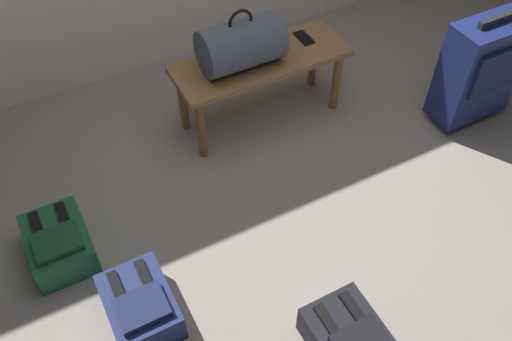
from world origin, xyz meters
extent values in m
plane|color=gray|center=(0.00, 0.00, 0.00)|extent=(6.60, 6.60, 0.00)
cube|color=olive|center=(0.16, 0.75, 0.42)|extent=(1.00, 0.36, 0.04)
cylinder|color=olive|center=(-0.28, 0.62, 0.20)|extent=(0.05, 0.05, 0.40)
cylinder|color=olive|center=(0.60, 0.62, 0.20)|extent=(0.05, 0.05, 0.40)
cylinder|color=olive|center=(-0.28, 0.88, 0.20)|extent=(0.05, 0.05, 0.40)
cylinder|color=olive|center=(0.60, 0.88, 0.20)|extent=(0.05, 0.05, 0.40)
cylinder|color=#475160|center=(0.04, 0.75, 0.56)|extent=(0.44, 0.26, 0.26)
torus|color=black|center=(0.04, 0.75, 0.70)|extent=(0.14, 0.02, 0.14)
cube|color=black|center=(0.47, 0.80, 0.44)|extent=(0.07, 0.14, 0.01)
cube|color=black|center=(0.47, 0.80, 0.44)|extent=(0.06, 0.13, 0.00)
cube|color=navy|center=(1.26, 0.18, 0.35)|extent=(0.45, 0.23, 0.60)
cube|color=#11183E|center=(1.26, 0.06, 0.43)|extent=(0.36, 0.02, 0.27)
cube|color=#262628|center=(1.26, 0.18, 0.67)|extent=(0.25, 0.03, 0.04)
cylinder|color=black|center=(1.10, 0.26, 0.03)|extent=(0.02, 0.05, 0.05)
cylinder|color=black|center=(1.41, 0.26, 0.03)|extent=(0.02, 0.05, 0.05)
cube|color=navy|center=(-0.93, -0.17, 0.09)|extent=(0.28, 0.38, 0.17)
cube|color=#182045|center=(-0.93, -0.24, 0.19)|extent=(0.21, 0.17, 0.04)
cube|color=black|center=(-0.99, -0.10, 0.18)|extent=(0.04, 0.19, 0.02)
cube|color=black|center=(-0.87, -0.10, 0.18)|extent=(0.04, 0.19, 0.02)
cube|color=black|center=(-0.21, -0.73, 0.09)|extent=(0.28, 0.38, 0.17)
cube|color=black|center=(-0.28, -0.66, 0.18)|extent=(0.04, 0.19, 0.02)
cube|color=black|center=(-0.15, -0.66, 0.18)|extent=(0.04, 0.19, 0.02)
cube|color=#1E6038|center=(-1.16, 0.32, 0.09)|extent=(0.28, 0.38, 0.17)
cube|color=#184D2C|center=(-1.16, 0.26, 0.19)|extent=(0.21, 0.17, 0.04)
cube|color=black|center=(-1.23, 0.39, 0.18)|extent=(0.04, 0.19, 0.02)
cube|color=black|center=(-1.10, 0.39, 0.18)|extent=(0.04, 0.19, 0.02)
camera|label=1|loc=(-1.00, -1.39, 2.23)|focal=37.64mm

